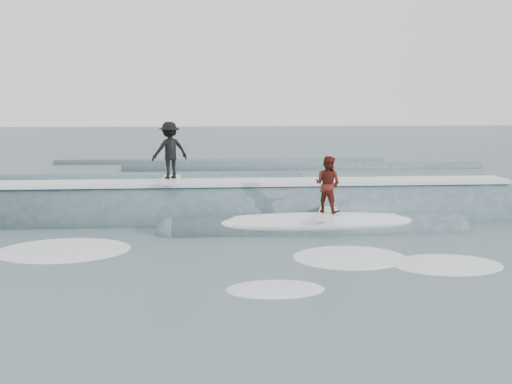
{
  "coord_description": "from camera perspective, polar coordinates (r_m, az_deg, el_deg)",
  "views": [
    {
      "loc": [
        -1.42,
        -16.16,
        4.06
      ],
      "look_at": [
        0.0,
        2.47,
        1.1
      ],
      "focal_mm": 40.0,
      "sensor_mm": 36.0,
      "label": 1
    }
  ],
  "objects": [
    {
      "name": "ground",
      "position": [
        16.72,
        0.65,
        -5.05
      ],
      "size": [
        160.0,
        160.0,
        0.0
      ],
      "primitive_type": "plane",
      "color": "#384A52",
      "rests_on": "ground"
    },
    {
      "name": "surfer_black",
      "position": [
        19.75,
        -8.61,
        3.99
      ],
      "size": [
        1.44,
        2.01,
        2.04
      ],
      "color": "silver",
      "rests_on": "ground"
    },
    {
      "name": "surfer_red",
      "position": [
        17.98,
        7.17,
        0.49
      ],
      "size": [
        1.09,
        2.07,
        1.88
      ],
      "color": "white",
      "rests_on": "ground"
    },
    {
      "name": "breaking_wave",
      "position": [
        19.88,
        0.36,
        -2.68
      ],
      "size": [
        23.8,
        4.07,
        2.58
      ],
      "color": "#344D57",
      "rests_on": "ground"
    },
    {
      "name": "far_swells",
      "position": [
        34.05,
        -3.46,
        2.14
      ],
      "size": [
        33.8,
        8.65,
        0.8
      ],
      "color": "#344D57",
      "rests_on": "ground"
    },
    {
      "name": "whitewater",
      "position": [
        14.96,
        -2.34,
        -6.75
      ],
      "size": [
        12.95,
        5.72,
        0.1
      ],
      "color": "white",
      "rests_on": "ground"
    }
  ]
}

